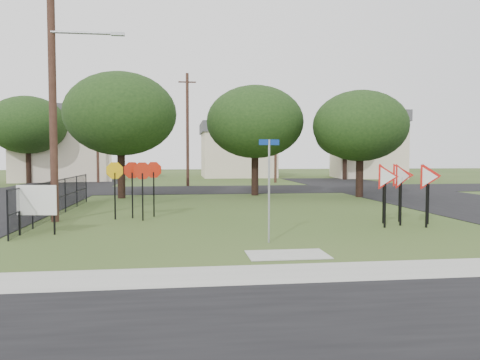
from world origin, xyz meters
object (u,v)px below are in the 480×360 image
at_px(yield_sign_cluster, 404,179).
at_px(info_board, 37,202).
at_px(street_name_sign, 269,184).
at_px(stop_sign_cluster, 136,176).

relative_size(yield_sign_cluster, info_board, 1.84).
height_order(street_name_sign, stop_sign_cluster, street_name_sign).
distance_m(street_name_sign, yield_sign_cluster, 6.06).
bearing_deg(stop_sign_cluster, yield_sign_cluster, -16.89).
bearing_deg(stop_sign_cluster, info_board, -128.54).
height_order(yield_sign_cluster, info_board, yield_sign_cluster).
bearing_deg(info_board, street_name_sign, -17.56).
height_order(street_name_sign, yield_sign_cluster, street_name_sign).
distance_m(yield_sign_cluster, info_board, 12.39).
height_order(street_name_sign, info_board, street_name_sign).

